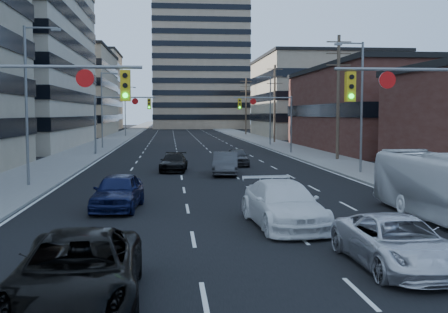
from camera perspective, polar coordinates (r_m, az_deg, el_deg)
name	(u,v)px	position (r m, az deg, el deg)	size (l,w,h in m)	color
ground	(283,297)	(13.21, 6.04, -13.99)	(400.00, 400.00, 0.00)	black
road_surface	(180,130)	(142.36, -4.50, 2.69)	(18.00, 300.00, 0.02)	black
sidewalk_left	(134,130)	(142.62, -9.13, 2.68)	(5.00, 300.00, 0.15)	slate
sidewalk_right	(225,130)	(143.03, 0.11, 2.74)	(5.00, 300.00, 0.15)	slate
office_left_far	(59,94)	(114.37, -16.43, 6.12)	(20.00, 30.00, 16.00)	gray
storefront_right_mid	(402,111)	(67.70, 17.62, 4.46)	(20.00, 30.00, 9.00)	#472119
office_right_far	(322,98)	(104.03, 9.88, 5.87)	(22.00, 28.00, 14.00)	gray
apartment_tower	(199,26)	(164.39, -2.55, 13.06)	(26.00, 26.00, 58.00)	gray
bg_block_left	(73,92)	(154.50, -15.10, 6.39)	(24.00, 24.00, 20.00)	#ADA089
bg_block_right	(304,107)	(146.42, 8.15, 5.05)	(22.00, 22.00, 12.00)	gray
signal_near_left	(29,109)	(20.86, -19.20, 4.60)	(6.59, 0.33, 6.00)	slate
signal_near_right	(437,109)	(22.61, 20.79, 4.52)	(6.59, 0.33, 6.00)	slate
signal_far_left	(118,112)	(57.50, -10.68, 4.44)	(6.09, 0.33, 6.00)	slate
signal_far_right	(269,112)	(58.18, 4.61, 4.50)	(6.09, 0.33, 6.00)	slate
utility_pole_block	(338,95)	(50.50, 11.52, 6.12)	(2.20, 0.28, 11.00)	#4C3D2D
utility_pole_midblock	(275,102)	(79.67, 5.17, 5.52)	(2.20, 0.28, 11.00)	#4C3D2D
utility_pole_distant	(246,105)	(109.29, 2.24, 5.22)	(2.20, 0.28, 11.00)	#4C3D2D
streetlight_left_near	(29,98)	(33.22, -19.19, 5.68)	(2.03, 0.22, 9.00)	slate
streetlight_left_mid	(103,106)	(67.73, -12.18, 5.03)	(2.03, 0.22, 9.00)	slate
streetlight_left_far	(126,109)	(102.58, -9.92, 4.81)	(2.03, 0.22, 9.00)	slate
streetlight_right_near	(360,100)	(39.45, 13.60, 5.55)	(2.03, 0.22, 9.00)	slate
streetlight_right_far	(269,107)	(73.42, 4.60, 5.06)	(2.03, 0.22, 9.00)	slate
black_pickup	(77,272)	(12.54, -14.69, -11.30)	(2.65, 5.75, 1.60)	black
white_van	(283,204)	(20.82, 6.05, -4.85)	(2.32, 5.70, 1.66)	white
silver_suv	(398,243)	(15.93, 17.24, -8.37)	(2.31, 5.02, 1.39)	silver
sedan_blue	(118,192)	(24.73, -10.73, -3.53)	(1.86, 4.63, 1.58)	#0E1439
sedan_grey_center	(225,164)	(37.99, 0.15, -0.73)	(1.64, 4.71, 1.55)	#393A3C
sedan_black_far	(174,162)	(40.47, -5.12, -0.61)	(1.83, 4.51, 1.31)	black
sedan_grey_right	(237,157)	(44.72, 1.36, -0.04)	(1.69, 4.20, 1.43)	#343436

